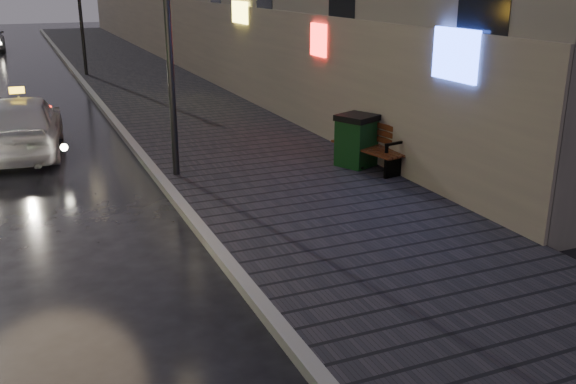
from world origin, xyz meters
The scene contains 7 objects.
ground centered at (0.00, 0.00, 0.00)m, with size 120.00×120.00×0.00m, color black.
sidewalk centered at (3.90, 21.00, 0.07)m, with size 4.60×58.00×0.15m, color black.
curb centered at (1.50, 21.00, 0.07)m, with size 0.20×58.00×0.15m, color slate.
lamp_near centered at (1.85, 6.00, 3.49)m, with size 0.36×0.36×5.28m.
bench centered at (5.89, 4.82, 0.64)m, with size 1.00×1.99×0.97m.
trash_bin centered at (5.65, 5.10, 0.72)m, with size 0.98×0.98×1.13m.
taxi_near centered at (-1.03, 9.59, 0.75)m, with size 1.76×4.37×1.49m, color silver.
Camera 1 is at (-1.08, -6.82, 4.08)m, focal length 40.00 mm.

